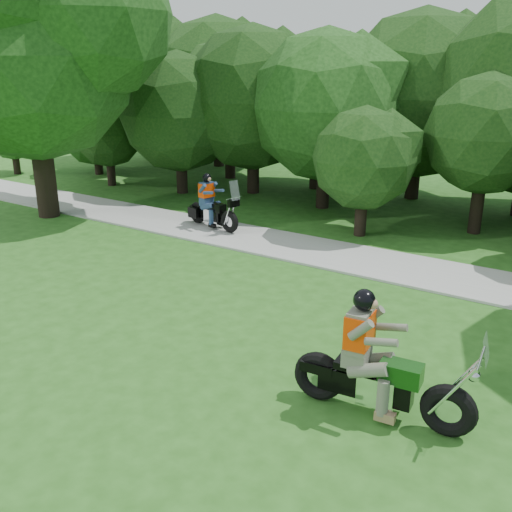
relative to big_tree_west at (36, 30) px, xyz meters
The scene contains 5 objects.
ground 13.82m from the big_tree_west, 33.03° to the right, with size 100.00×100.00×0.00m, color #265718.
walkway 12.05m from the big_tree_west, ahead, with size 60.00×2.20×0.06m, color #A1A19C.
big_tree_west is the anchor object (origin of this frame).
chopper_motorcycle 15.07m from the big_tree_west, 20.55° to the right, with size 2.69×0.78×1.92m.
touring_motorcycle 7.58m from the big_tree_west, 14.35° to the left, with size 2.14×0.93×1.64m.
Camera 1 is at (5.29, -5.01, 4.90)m, focal length 40.00 mm.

